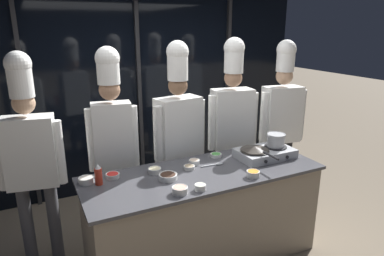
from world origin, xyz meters
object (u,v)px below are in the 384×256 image
Objects in this scene: prep_bowl_chicken at (194,162)px; stock_pot at (276,140)px; prep_bowl_noodles at (155,170)px; frying_pan at (255,149)px; chef_line at (178,128)px; prep_bowl_shrimp at (180,190)px; chef_sous at (112,130)px; squeeze_bottle_chili at (98,175)px; prep_bowl_carrots at (253,173)px; portable_stove at (265,153)px; prep_bowl_soy_glaze at (168,176)px; prep_bowl_scallions at (216,155)px; chef_head at (30,149)px; prep_bowl_bean_sprouts at (200,187)px; chef_apprentice at (282,113)px; prep_bowl_onion at (86,180)px; chef_pastry at (232,117)px; prep_bowl_bell_pepper at (113,175)px; prep_bowl_mushrooms at (189,167)px; serving_spoon_slotted at (216,164)px.

stock_pot is at bearing -9.84° from prep_bowl_chicken.
frying_pan is at bearing -7.69° from prep_bowl_noodles.
prep_bowl_shrimp is at bearing 56.95° from chef_line.
stock_pot is 1.64m from chef_sous.
squeeze_bottle_chili is 1.58× the size of prep_bowl_carrots.
frying_pan is 3.84× the size of prep_bowl_shrimp.
prep_bowl_noodles is (-1.00, 0.14, -0.09)m from frying_pan.
portable_stove is 3.47× the size of prep_bowl_soy_glaze.
prep_bowl_shrimp is at bearing -39.46° from squeeze_bottle_chili.
chef_sous is at bearing 115.81° from prep_bowl_soy_glaze.
prep_bowl_shrimp is (-1.09, -0.33, -0.01)m from portable_stove.
chef_head reaches higher than prep_bowl_scallions.
prep_bowl_bean_sprouts is 0.52m from prep_bowl_noodles.
portable_stove is at bearing -6.55° from prep_bowl_noodles.
prep_bowl_soy_glaze is 1.73× the size of prep_bowl_bean_sprouts.
chef_apprentice reaches higher than portable_stove.
prep_bowl_onion is 1.07× the size of prep_bowl_noodles.
prep_bowl_noodles is 0.60m from chef_sous.
chef_line is at bearing -172.07° from chef_head.
portable_stove is at bearing 20.74° from prep_bowl_bean_sprouts.
chef_apprentice is at bearing -177.56° from chef_pastry.
chef_head is (-1.40, 0.47, 0.20)m from prep_bowl_chicken.
portable_stove is 1.08m from prep_bowl_soy_glaze.
prep_bowl_bean_sprouts is at bearing -161.65° from stock_pot.
prep_bowl_soy_glaze is 0.08× the size of chef_sous.
chef_sous is 1.37m from chef_pastry.
prep_bowl_scallions is at bearing 5.41° from squeeze_bottle_chili.
prep_bowl_bell_pepper is 1.17× the size of prep_bowl_mushrooms.
prep_bowl_carrots is 0.59m from prep_bowl_mushrooms.
chef_head is 2.10m from chef_pastry.
prep_bowl_chicken is at bearing 154.88° from chef_sous.
chef_line reaches higher than prep_bowl_shrimp.
prep_bowl_carrots is 0.06× the size of chef_sous.
prep_bowl_soy_glaze is 1.25m from chef_head.
frying_pan is 0.63m from chef_pastry.
stock_pot is at bearing 0.11° from portable_stove.
prep_bowl_carrots is (0.71, -0.00, -0.00)m from prep_bowl_shrimp.
serving_spoon_slotted is 0.11× the size of chef_pastry.
serving_spoon_slotted is 0.11× the size of chef_apprentice.
prep_bowl_bean_sprouts is (-1.05, -0.35, -0.14)m from stock_pot.
prep_bowl_mushrooms is (-0.09, -0.08, -0.01)m from prep_bowl_chicken.
serving_spoon_slotted is (0.55, 0.37, -0.03)m from prep_bowl_shrimp.
prep_bowl_soy_glaze is 0.75m from prep_bowl_carrots.
portable_stove is 4.90× the size of prep_bowl_scallions.
serving_spoon_slotted is at bearing 174.96° from portable_stove.
frying_pan is 5.30× the size of prep_bowl_bean_sprouts.
serving_spoon_slotted is 1.70m from chef_head.
chef_line is at bearing 19.43° from prep_bowl_onion.
stock_pot is 1.82× the size of prep_bowl_scallions.
prep_bowl_onion is at bearing 146.33° from prep_bowl_bean_sprouts.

